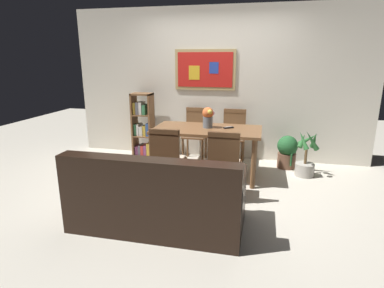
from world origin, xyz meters
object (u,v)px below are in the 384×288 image
leather_couch (157,199)px  bookshelf (143,128)px  dining_chair_far_right (234,132)px  dining_table (207,135)px  dining_chair_near_left (167,156)px  tv_remote (228,128)px  dining_chair_far_left (196,130)px  potted_ivy (287,151)px  dining_chair_near_right (224,160)px  flower_vase (208,116)px  potted_palm (306,159)px

leather_couch → bookshelf: (-1.06, 2.35, 0.22)m
dining_chair_far_right → bookshelf: 1.64m
dining_table → dining_chair_far_right: dining_chair_far_right is taller
dining_chair_near_left → tv_remote: dining_chair_near_left is taller
dining_chair_far_left → dining_table: bearing=-66.7°
potted_ivy → tv_remote: size_ratio=3.50×
potted_ivy → dining_chair_near_right: bearing=-120.5°
dining_chair_far_right → bookshelf: size_ratio=0.79×
bookshelf → flower_vase: (1.32, -0.70, 0.39)m
dining_table → dining_chair_far_right: bearing=66.7°
potted_ivy → flower_vase: flower_vase is taller
tv_remote → bookshelf: bearing=157.4°
dining_chair_far_right → dining_chair_near_left: bearing=-114.1°
potted_ivy → flower_vase: (-1.22, -0.60, 0.64)m
dining_chair_far_left → dining_chair_far_right: (0.67, -0.01, 0.00)m
dining_chair_far_right → leather_couch: (-0.58, -2.37, -0.23)m
dining_chair_near_right → bookshelf: 2.28m
dining_chair_near_right → leather_couch: (-0.61, -0.80, -0.23)m
dining_chair_far_right → tv_remote: dining_chair_far_right is taller
potted_ivy → potted_palm: 0.41m
bookshelf → potted_ivy: (2.53, -0.10, -0.25)m
dining_chair_far_right → potted_palm: 1.26m
leather_couch → potted_palm: bearing=48.2°
dining_table → dining_chair_near_right: dining_chair_near_right is taller
dining_chair_near_right → leather_couch: dining_chair_near_right is taller
tv_remote → potted_ivy: bearing=32.4°
dining_chair_near_right → dining_chair_far_left: same height
dining_chair_near_left → potted_palm: dining_chair_near_left is taller
dining_table → leather_couch: leather_couch is taller
dining_table → leather_couch: 1.65m
dining_chair_near_left → dining_chair_far_left: bearing=88.8°
dining_table → dining_chair_near_right: bearing=-65.4°
flower_vase → leather_couch: bearing=-98.7°
dining_table → potted_palm: size_ratio=2.11×
potted_ivy → leather_couch: bearing=-123.1°
dining_chair_near_left → potted_ivy: 2.18m
leather_couch → tv_remote: bearing=71.6°
bookshelf → flower_vase: bearing=-27.9°
dining_chair_far_right → tv_remote: 0.73m
dining_chair_near_left → leather_couch: size_ratio=0.51×
dining_chair_far_left → dining_chair_near_right: bearing=-66.0°
dining_table → dining_chair_far_left: size_ratio=1.74×
dining_table → dining_chair_near_left: (-0.37, -0.80, -0.11)m
dining_chair_far_left → tv_remote: (0.65, -0.71, 0.22)m
dining_chair_near_left → bookshelf: 1.81m
potted_palm → flower_vase: (-1.47, -0.27, 0.65)m
flower_vase → potted_ivy: bearing=26.3°
flower_vase → tv_remote: size_ratio=2.00×
dining_chair_near_left → dining_chair_far_right: (0.70, 1.57, 0.00)m
leather_couch → potted_ivy: size_ratio=3.34×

